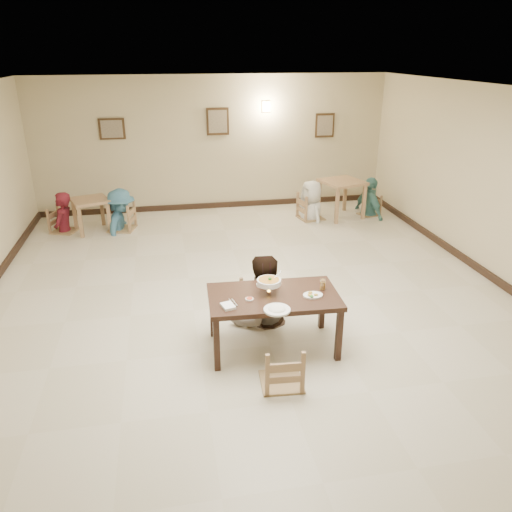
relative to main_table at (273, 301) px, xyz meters
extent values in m
plane|color=beige|center=(-0.03, 1.15, -0.66)|extent=(10.00, 10.00, 0.00)
plane|color=silver|center=(-0.03, 1.15, 2.34)|extent=(10.00, 10.00, 0.00)
plane|color=#C7B893|center=(-0.03, 6.15, 0.84)|extent=(10.00, 0.00, 10.00)
cube|color=black|center=(-0.03, 6.12, -0.60)|extent=(8.00, 0.06, 0.12)
cube|color=black|center=(3.94, 1.15, -0.60)|extent=(0.06, 10.00, 0.12)
cube|color=#312012|center=(-2.23, 6.11, 1.24)|extent=(0.55, 0.03, 0.45)
cube|color=gray|center=(-2.23, 6.09, 1.24)|extent=(0.45, 0.01, 0.37)
cube|color=#312012|center=(0.07, 6.11, 1.34)|extent=(0.50, 0.03, 0.60)
cube|color=gray|center=(0.07, 6.09, 1.34)|extent=(0.41, 0.01, 0.49)
cube|color=#312012|center=(2.57, 6.11, 1.19)|extent=(0.45, 0.03, 0.55)
cube|color=gray|center=(2.57, 6.09, 1.19)|extent=(0.37, 0.01, 0.45)
cube|color=#FFD88C|center=(1.17, 6.11, 1.64)|extent=(0.16, 0.05, 0.22)
cube|color=#311C12|center=(0.00, 0.00, 0.05)|extent=(1.62, 0.96, 0.06)
cube|color=#311C12|center=(-0.75, -0.35, -0.32)|extent=(0.07, 0.07, 0.68)
cube|color=#311C12|center=(0.71, -0.42, -0.32)|extent=(0.07, 0.07, 0.68)
cube|color=#311C12|center=(-0.71, 0.42, -0.32)|extent=(0.07, 0.07, 0.68)
cube|color=#311C12|center=(0.75, 0.35, -0.32)|extent=(0.07, 0.07, 0.68)
cube|color=#A28357|center=(-0.03, 0.78, -0.20)|extent=(0.47, 0.47, 0.05)
cube|color=#A28357|center=(-0.06, -0.74, -0.20)|extent=(0.47, 0.47, 0.05)
imported|color=gray|center=(-0.01, 0.73, 0.29)|extent=(1.09, 0.95, 1.90)
torus|color=silver|center=(-0.05, 0.04, 0.20)|extent=(0.23, 0.23, 0.01)
cylinder|color=silver|center=(-0.05, 0.04, 0.10)|extent=(0.06, 0.06, 0.03)
cone|color=#FFA526|center=(-0.05, 0.04, 0.14)|extent=(0.03, 0.03, 0.05)
cylinder|color=white|center=(-0.05, 0.04, 0.24)|extent=(0.29, 0.29, 0.07)
cylinder|color=#B06911|center=(-0.05, 0.04, 0.26)|extent=(0.25, 0.25, 0.02)
sphere|color=#2D7223|center=(-0.04, 0.04, 0.28)|extent=(0.04, 0.04, 0.04)
cylinder|color=silver|center=(0.06, 0.10, 0.29)|extent=(0.14, 0.08, 0.09)
cylinder|color=silver|center=(0.04, 0.10, 0.14)|extent=(0.01, 0.01, 0.13)
cylinder|color=silver|center=(-0.14, 0.10, 0.14)|extent=(0.01, 0.01, 0.13)
cylinder|color=silver|center=(-0.05, -0.06, 0.14)|extent=(0.01, 0.01, 0.13)
cylinder|color=white|center=(0.00, 0.27, 0.09)|extent=(0.32, 0.32, 0.02)
ellipsoid|color=white|center=(0.00, 0.27, 0.10)|extent=(0.21, 0.17, 0.07)
cylinder|color=white|center=(-0.05, -0.40, 0.09)|extent=(0.31, 0.31, 0.02)
ellipsoid|color=white|center=(-0.05, -0.40, 0.10)|extent=(0.20, 0.17, 0.07)
cylinder|color=white|center=(0.46, -0.12, 0.09)|extent=(0.24, 0.24, 0.02)
sphere|color=#2D7223|center=(0.42, -0.18, 0.11)|extent=(0.04, 0.04, 0.04)
cylinder|color=white|center=(-0.31, -0.07, 0.09)|extent=(0.10, 0.10, 0.02)
cylinder|color=#B13016|center=(-0.31, -0.07, 0.10)|extent=(0.08, 0.08, 0.01)
cube|color=white|center=(-0.59, -0.21, 0.10)|extent=(0.17, 0.20, 0.03)
cube|color=silver|center=(-0.53, -0.12, 0.09)|extent=(0.05, 0.19, 0.01)
cube|color=silver|center=(-0.50, -0.12, 0.09)|extent=(0.05, 0.19, 0.01)
cylinder|color=white|center=(0.63, 0.03, 0.15)|extent=(0.07, 0.07, 0.14)
cylinder|color=orange|center=(0.63, 0.03, 0.13)|extent=(0.06, 0.06, 0.10)
cube|color=#9E7853|center=(-2.72, 4.96, 0.00)|extent=(0.87, 0.87, 0.06)
cube|color=#9E7853|center=(-2.89, 4.60, -0.35)|extent=(0.07, 0.07, 0.63)
cube|color=#9E7853|center=(-2.36, 4.78, -0.35)|extent=(0.07, 0.07, 0.63)
cube|color=#9E7853|center=(-3.08, 5.13, -0.35)|extent=(0.07, 0.07, 0.63)
cube|color=#9E7853|center=(-2.54, 5.32, -0.35)|extent=(0.07, 0.07, 0.63)
cube|color=#9E7853|center=(2.64, 4.91, 0.14)|extent=(1.02, 1.02, 0.06)
cube|color=#9E7853|center=(2.39, 4.47, -0.28)|extent=(0.07, 0.07, 0.77)
cube|color=#9E7853|center=(3.07, 4.66, -0.28)|extent=(0.07, 0.07, 0.77)
cube|color=#9E7853|center=(2.20, 5.16, -0.28)|extent=(0.07, 0.07, 0.77)
cube|color=#9E7853|center=(2.89, 5.34, -0.28)|extent=(0.07, 0.07, 0.77)
cube|color=#A28357|center=(-3.30, 5.02, -0.21)|extent=(0.46, 0.46, 0.05)
cube|color=#A28357|center=(-2.14, 4.94, -0.16)|extent=(0.51, 0.51, 0.06)
cube|color=#A28357|center=(1.95, 4.91, -0.16)|extent=(0.51, 0.51, 0.06)
cube|color=#A28357|center=(3.33, 4.93, -0.26)|extent=(0.40, 0.40, 0.04)
imported|color=maroon|center=(-3.30, 5.02, 0.17)|extent=(0.54, 0.69, 1.66)
imported|color=teal|center=(-2.14, 4.94, 0.20)|extent=(0.87, 1.23, 1.73)
imported|color=silver|center=(1.95, 4.91, 0.20)|extent=(0.72, 0.94, 1.72)
imported|color=teal|center=(3.33, 4.93, 0.20)|extent=(0.61, 1.07, 1.73)
camera|label=1|loc=(-1.21, -5.27, 2.84)|focal=35.00mm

